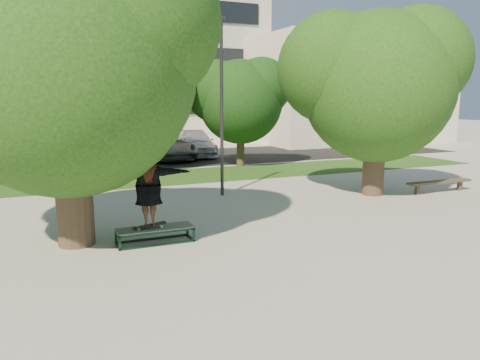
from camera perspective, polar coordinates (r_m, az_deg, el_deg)
name	(u,v)px	position (r m, az deg, el deg)	size (l,w,h in m)	color
ground	(256,235)	(11.83, 2.01, -6.77)	(120.00, 120.00, 0.00)	gray
grass_strip	(186,176)	(20.87, -6.61, 0.50)	(30.00, 4.00, 0.02)	#1E4513
asphalt_strip	(135,160)	(26.91, -12.63, 2.41)	(40.00, 8.00, 0.01)	black
tree_left	(61,51)	(11.41, -21.03, 14.45)	(6.96, 5.95, 7.12)	#38281E
tree_right	(374,78)	(17.14, 16.06, 11.86)	(6.24, 5.33, 6.51)	#38281E
bg_tree_mid	(125,85)	(22.65, -13.87, 11.19)	(5.76, 4.92, 6.24)	#38281E
bg_tree_right	(239,97)	(23.71, -0.15, 10.13)	(5.04, 4.31, 5.43)	#38281E
lamppost	(222,106)	(16.33, -2.25, 9.04)	(0.25, 0.15, 6.11)	#2D2D30
office_building	(71,42)	(42.57, -19.95, 15.52)	(30.00, 14.12, 16.00)	#BBB7AD
side_building	(342,91)	(39.52, 12.36, 10.54)	(15.00, 10.00, 8.00)	silver
grind_box	(155,235)	(11.37, -10.29, -6.62)	(1.80, 0.60, 0.38)	black
skater_rig	(148,192)	(11.09, -11.10, -1.40)	(2.04, 0.87, 1.68)	white
bystander	(77,207)	(12.00, -19.20, -3.08)	(0.59, 0.39, 1.62)	#1A5963
bench	(439,183)	(18.60, 23.13, -0.31)	(2.77, 0.41, 0.42)	#493D2B
car_dark	(81,149)	(26.92, -18.81, 3.55)	(1.42, 4.06, 1.34)	black
car_grey	(166,146)	(26.90, -8.97, 4.08)	(2.42, 5.24, 1.46)	slate
car_silver_b	(195,144)	(28.20, -5.47, 4.42)	(2.05, 5.04, 1.46)	#BABABF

